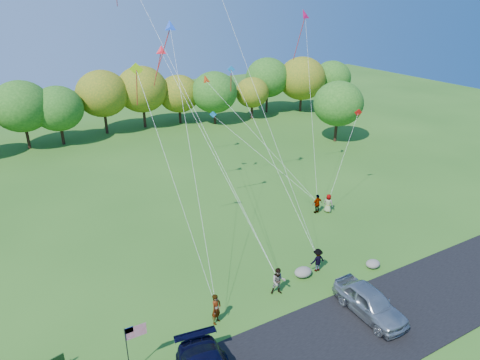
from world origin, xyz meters
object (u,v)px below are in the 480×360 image
Objects in this scene: flyer_a at (216,309)px; flyer_e at (328,203)px; flyer_c at (317,260)px; flyer_d at (317,204)px; minivan_silver at (370,302)px; flyer_b at (278,281)px.

flyer_a is 1.16× the size of flyer_e.
flyer_d is (5.19, 6.46, 0.02)m from flyer_c.
minivan_silver is 12.46m from flyer_d.
flyer_b is 11.83m from flyer_e.
flyer_b is 1.07× the size of flyer_d.
flyer_e is (6.08, 6.14, -0.01)m from flyer_c.
flyer_a is 15.81m from flyer_e.
flyer_b reaches higher than minivan_silver.
flyer_d is 0.95m from flyer_e.
flyer_a is at bearing 87.53° from flyer_e.
minivan_silver is at bearing 120.71° from flyer_e.
flyer_b is (-3.45, 4.10, 0.04)m from minivan_silver.
flyer_e is at bearing 60.63° from minivan_silver.
flyer_d reaches higher than flyer_e.
flyer_c is 1.02× the size of flyer_e.
minivan_silver is 2.62× the size of flyer_b.
minivan_silver is 2.79× the size of flyer_d.
flyer_a is at bearing 29.67° from flyer_d.
flyer_b is 1.10× the size of flyer_c.
flyer_b reaches higher than flyer_c.
flyer_e is at bearing -130.75° from flyer_c.
flyer_c is (7.98, 1.11, -0.12)m from flyer_a.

